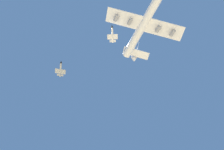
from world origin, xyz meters
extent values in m
cylinder|color=white|center=(-39.62, 33.83, 163.98)|extent=(39.47, 62.13, 6.40)
cone|color=white|center=(-64.69, 7.30, 164.57)|extent=(7.35, 7.56, 5.76)
cube|color=white|center=(-40.82, 32.22, 163.05)|extent=(50.94, 48.84, 14.52)
cylinder|color=gray|center=(-24.84, 17.22, 165.95)|extent=(5.09, 5.83, 3.00)
cylinder|color=gray|center=(-32.65, 24.55, 163.43)|extent=(5.09, 5.83, 3.00)
cylinder|color=gray|center=(-48.26, 39.20, 158.39)|extent=(5.09, 5.83, 3.00)
cylinder|color=gray|center=(-56.07, 46.52, 155.87)|extent=(5.09, 5.83, 3.00)
cube|color=white|center=(-61.51, 13.23, 171.97)|extent=(7.71, 7.93, 10.28)
cube|color=white|center=(-60.27, 12.07, 164.76)|extent=(20.51, 19.85, 5.62)
cylinder|color=silver|center=(-31.34, 8.81, 157.86)|extent=(11.59, 8.55, 1.50)
cone|color=black|center=(-25.14, 13.03, 157.86)|extent=(2.50, 2.37, 1.50)
cube|color=silver|center=(-32.58, 7.97, 157.66)|extent=(8.14, 9.09, 0.24)
cube|color=silver|center=(-35.88, 5.72, 159.81)|extent=(2.10, 1.52, 2.60)
cube|color=silver|center=(-35.88, 5.72, 158.06)|extent=(4.35, 5.09, 0.20)
cylinder|color=#999EA3|center=(-24.03, -35.47, 141.20)|extent=(9.78, 10.69, 1.50)
cone|color=black|center=(-19.03, -29.88, 141.20)|extent=(2.45, 2.49, 1.50)
cube|color=#999EA3|center=(-25.03, -36.59, 141.00)|extent=(8.90, 8.61, 0.24)
cube|color=#999EA3|center=(-27.70, -39.57, 143.15)|extent=(1.75, 1.92, 2.60)
cube|color=#999EA3|center=(-27.70, -39.57, 141.40)|extent=(4.91, 4.69, 0.20)
camera|label=1|loc=(38.54, 60.87, 2.08)|focal=36.89mm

